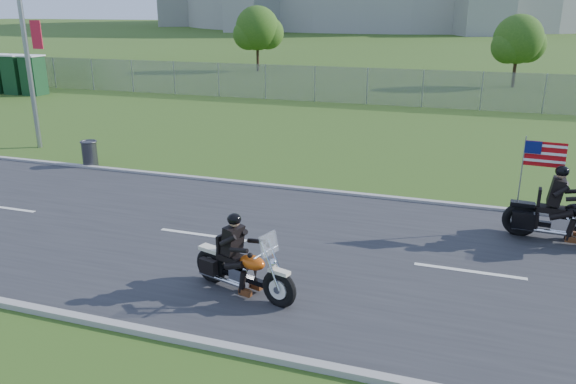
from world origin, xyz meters
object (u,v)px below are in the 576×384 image
(porta_toilet_b, at_px, (15,75))
(trash_can, at_px, (90,154))
(motorcycle_lead, at_px, (242,269))
(motorcycle_follow, at_px, (565,217))
(porta_toilet_a, at_px, (33,76))

(porta_toilet_b, height_order, trash_can, porta_toilet_b)
(motorcycle_lead, relative_size, motorcycle_follow, 0.85)
(motorcycle_follow, distance_m, trash_can, 14.48)
(porta_toilet_a, relative_size, motorcycle_follow, 0.85)
(porta_toilet_b, relative_size, motorcycle_lead, 1.00)
(porta_toilet_a, bearing_deg, porta_toilet_b, 180.00)
(motorcycle_lead, distance_m, trash_can, 10.61)
(porta_toilet_b, height_order, motorcycle_follow, porta_toilet_b)
(porta_toilet_a, bearing_deg, trash_can, -42.99)
(motorcycle_lead, xyz_separation_m, motorcycle_follow, (6.00, 4.58, 0.11))
(porta_toilet_a, bearing_deg, motorcycle_lead, -41.23)
(motorcycle_follow, bearing_deg, trash_can, 176.29)
(porta_toilet_a, bearing_deg, motorcycle_follow, -27.68)
(motorcycle_lead, bearing_deg, motorcycle_follow, 54.30)
(trash_can, bearing_deg, motorcycle_lead, -38.14)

